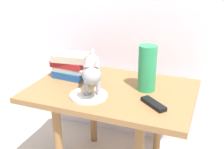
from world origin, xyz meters
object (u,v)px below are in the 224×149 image
Objects in this scene: plate at (89,95)px; tv_remote at (153,104)px; book_stack at (71,65)px; cat at (92,69)px; green_vase at (147,68)px; side_table at (112,100)px; bread_roll at (88,88)px.

tv_remote is at bearing 3.88° from plate.
tv_remote is at bearing -19.02° from book_stack.
tv_remote is (0.33, -0.03, -0.12)m from cat.
tv_remote is at bearing -64.62° from green_vase.
side_table is 3.57× the size of green_vase.
side_table is 4.61× the size of plate.
cat is 0.29m from green_vase.
bread_roll is 0.32m from green_vase.
plate is (-0.07, -0.14, 0.08)m from side_table.
bread_roll is (-0.01, 0.01, 0.03)m from plate.
side_table is at bearing -13.77° from book_stack.
plate reaches higher than side_table.
plate is at bearing -89.75° from cat.
cat is (-0.07, -0.09, 0.20)m from side_table.
plate is 0.33m from tv_remote.
book_stack is at bearing 177.40° from green_vase.
book_stack is (-0.20, 0.20, 0.03)m from bread_roll.
side_table is at bearing 62.30° from plate.
tv_remote is (0.54, -0.19, -0.06)m from book_stack.
book_stack is (-0.29, 0.07, 0.14)m from side_table.
cat is at bearing -129.33° from side_table.
cat is 0.27m from book_stack.
cat is 2.97× the size of tv_remote.
bread_roll is at bearing -145.80° from green_vase.
cat reaches higher than side_table.
tv_remote is (0.34, 0.01, -0.03)m from bread_roll.
cat is at bearing 76.83° from bread_roll.
green_vase is (0.18, 0.05, 0.19)m from side_table.
book_stack is 1.46× the size of tv_remote.
side_table is at bearing -164.51° from green_vase.
tv_remote is (0.33, 0.02, 0.00)m from plate.
plate is at bearing -117.70° from side_table.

